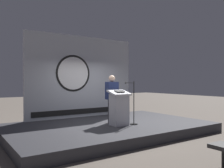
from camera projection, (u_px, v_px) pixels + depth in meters
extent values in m
plane|color=#6B6056|center=(109.00, 133.00, 7.75)|extent=(40.00, 40.00, 0.00)
cube|color=#333338|center=(109.00, 128.00, 7.75)|extent=(6.40, 4.00, 0.30)
cube|color=#B2B7C1|center=(83.00, 77.00, 9.26)|extent=(4.46, 0.10, 3.14)
cylinder|color=black|center=(73.00, 73.00, 8.98)|extent=(1.39, 0.02, 1.39)
cylinder|color=white|center=(73.00, 73.00, 8.97)|extent=(1.24, 0.02, 1.24)
cube|color=black|center=(83.00, 111.00, 9.23)|extent=(4.01, 0.02, 0.20)
cube|color=silver|center=(119.00, 109.00, 7.45)|extent=(0.52, 0.40, 1.00)
cube|color=silver|center=(119.00, 93.00, 7.44)|extent=(0.64, 0.50, 0.17)
cube|color=black|center=(119.00, 91.00, 7.43)|extent=(0.28, 0.20, 0.07)
cylinder|color=black|center=(112.00, 111.00, 7.88)|extent=(0.26, 0.26, 0.79)
cube|color=navy|center=(112.00, 91.00, 7.87)|extent=(0.40, 0.24, 0.58)
sphere|color=beige|center=(112.00, 79.00, 7.86)|extent=(0.22, 0.22, 0.22)
cylinder|color=black|center=(134.00, 124.00, 7.60)|extent=(0.24, 0.24, 0.02)
cylinder|color=black|center=(134.00, 103.00, 7.59)|extent=(0.03, 0.03, 1.39)
cylinder|color=black|center=(130.00, 83.00, 7.76)|extent=(0.02, 0.43, 0.02)
sphere|color=#262626|center=(126.00, 83.00, 7.94)|extent=(0.07, 0.07, 0.07)
cylinder|color=black|center=(224.00, 158.00, 4.64)|extent=(0.08, 0.08, 0.37)
cube|color=#333333|center=(224.00, 146.00, 4.63)|extent=(0.44, 0.44, 0.08)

